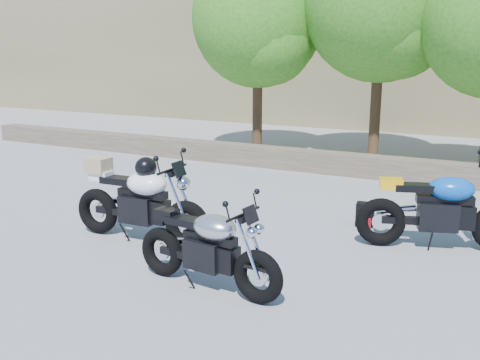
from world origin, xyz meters
The scene contains 8 objects.
ground centered at (0.00, 0.00, 0.00)m, with size 90.00×90.00×0.00m, color gray.
stone_wall centered at (0.00, 5.50, 0.25)m, with size 22.00×0.55×0.50m, color brown.
tree_decid_left centered at (-2.39, 7.14, 3.63)m, with size 3.67×3.67×5.62m.
tree_decid_mid centered at (0.91, 7.54, 4.04)m, with size 4.08×4.08×6.24m.
silver_bike centered at (1.08, -1.50, 0.51)m, with size 2.10×0.67×1.05m.
white_bike centered at (-0.75, -0.49, 0.65)m, with size 2.39×0.76×1.32m.
blue_bike centered at (3.37, 1.27, 0.58)m, with size 2.32×1.01×1.20m.
backpack centered at (2.13, 1.82, 0.19)m, with size 0.32×0.29×0.40m.
Camera 1 is at (4.25, -6.70, 2.81)m, focal length 40.00 mm.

